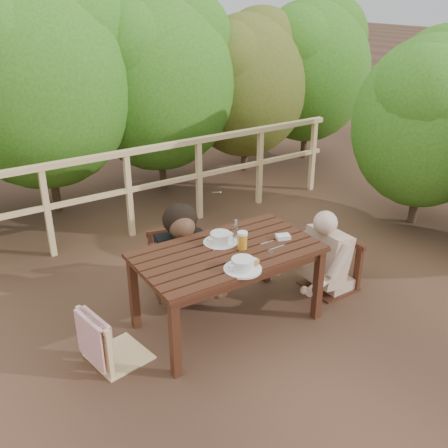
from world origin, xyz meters
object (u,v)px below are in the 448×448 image
soup_near (243,264)px  soup_far (220,238)px  chair_left (114,311)px  woman (176,220)px  beer_glass (242,241)px  table (227,287)px  chair_right (332,246)px  chair_far (177,240)px  butter_tub (283,238)px  bread_roll (253,262)px  bottle (236,232)px  tumbler (270,255)px  diner_right (337,223)px

soup_near → soup_far: size_ratio=1.01×
chair_left → woman: woman is taller
woman → soup_far: (0.11, -0.59, 0.03)m
chair_left → soup_near: bearing=-123.2°
woman → beer_glass: size_ratio=8.83×
table → chair_right: chair_right is taller
chair_right → soup_far: size_ratio=3.10×
chair_far → woman: 0.20m
chair_left → butter_tub: chair_left is taller
soup_far → bread_roll: 0.45m
bottle → butter_tub: bearing=-22.0°
chair_far → bread_roll: size_ratio=8.88×
woman → soup_far: woman is taller
soup_near → tumbler: soup_near is taller
beer_glass → tumbler: size_ratio=2.28×
table → soup_near: soup_near is taller
chair_left → soup_far: bearing=-95.3°
chair_far → chair_right: chair_far is taller
chair_right → bread_roll: 1.14m
chair_right → tumbler: size_ratio=12.82×
chair_far → soup_far: 0.62m
bottle → tumbler: bottle is taller
table → soup_far: soup_far is taller
chair_left → diner_right: diner_right is taller
chair_left → bread_roll: bearing=-120.4°
woman → soup_near: 1.05m
chair_far → bread_roll: 1.05m
chair_far → butter_tub: (0.58, -0.80, 0.21)m
soup_far → beer_glass: (0.09, -0.19, 0.03)m
table → chair_right: 1.12m
tumbler → table: bearing=127.5°
chair_right → beer_glass: 1.05m
table → beer_glass: (0.12, -0.04, 0.42)m
chair_right → beer_glass: size_ratio=5.62×
bread_roll → chair_far: bearing=96.4°
soup_near → soup_far: 0.47m
chair_right → bread_roll: bearing=-77.7°
chair_right → soup_near: bearing=-78.3°
table → beer_glass: beer_glass is taller
soup_far → tumbler: soup_far is taller
bottle → chair_left: bearing=179.9°
soup_far → bottle: size_ratio=1.30×
chair_left → diner_right: bearing=-103.3°
woman → bottle: (0.20, -0.67, 0.09)m
bread_roll → bottle: 0.38m
chair_left → bread_roll: (0.99, -0.37, 0.29)m
chair_left → tumbler: 1.26m
diner_right → beer_glass: 1.03m
chair_right → soup_near: (-1.18, -0.26, 0.28)m
soup_near → chair_far: bearing=90.6°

